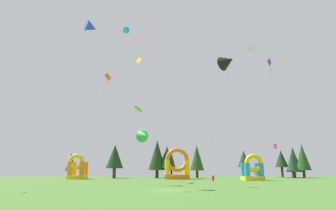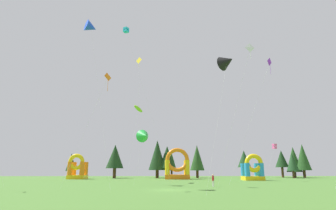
{
  "view_description": "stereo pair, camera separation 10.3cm",
  "coord_description": "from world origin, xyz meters",
  "px_view_note": "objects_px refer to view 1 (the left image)",
  "views": [
    {
      "loc": [
        -0.83,
        -36.45,
        2.69
      ],
      "look_at": [
        0.0,
        15.11,
        13.89
      ],
      "focal_mm": 30.87,
      "sensor_mm": 36.0,
      "label": 1
    },
    {
      "loc": [
        -0.73,
        -36.46,
        2.69
      ],
      "look_at": [
        0.0,
        15.11,
        13.89
      ],
      "focal_mm": 30.87,
      "sensor_mm": 36.0,
      "label": 2
    }
  ],
  "objects_px": {
    "kite_black_delta": "(227,62)",
    "inflatable_yellow_castle": "(177,168)",
    "kite_green_delta": "(144,136)",
    "kite_white_diamond": "(250,49)",
    "kite_purple_diamond": "(270,63)",
    "kite_lime_parafoil": "(138,109)",
    "kite_yellow_diamond": "(139,62)",
    "kite_pink_box": "(274,146)",
    "inflatable_blue_arch": "(253,170)",
    "person_near_camera": "(213,179)",
    "kite_cyan_box": "(126,30)",
    "kite_orange_diamond": "(108,78)",
    "kite_blue_delta": "(91,27)",
    "inflatable_orange_dome": "(77,170)"
  },
  "relations": [
    {
      "from": "kite_cyan_box",
      "to": "inflatable_yellow_castle",
      "type": "bearing_deg",
      "value": 65.24
    },
    {
      "from": "kite_orange_diamond",
      "to": "inflatable_yellow_castle",
      "type": "distance_m",
      "value": 36.36
    },
    {
      "from": "inflatable_yellow_castle",
      "to": "kite_lime_parafoil",
      "type": "bearing_deg",
      "value": -120.47
    },
    {
      "from": "kite_lime_parafoil",
      "to": "inflatable_yellow_castle",
      "type": "height_order",
      "value": "kite_lime_parafoil"
    },
    {
      "from": "inflatable_yellow_castle",
      "to": "inflatable_orange_dome",
      "type": "distance_m",
      "value": 24.17
    },
    {
      "from": "kite_blue_delta",
      "to": "kite_pink_box",
      "type": "distance_m",
      "value": 43.69
    },
    {
      "from": "kite_green_delta",
      "to": "kite_white_diamond",
      "type": "xyz_separation_m",
      "value": [
        14.82,
        -10.25,
        10.66
      ]
    },
    {
      "from": "kite_black_delta",
      "to": "kite_lime_parafoil",
      "type": "relative_size",
      "value": 1.08
    },
    {
      "from": "kite_white_diamond",
      "to": "person_near_camera",
      "type": "height_order",
      "value": "kite_white_diamond"
    },
    {
      "from": "kite_white_diamond",
      "to": "kite_pink_box",
      "type": "xyz_separation_m",
      "value": [
        11.94,
        25.19,
        -11.23
      ]
    },
    {
      "from": "kite_purple_diamond",
      "to": "kite_lime_parafoil",
      "type": "bearing_deg",
      "value": 159.33
    },
    {
      "from": "kite_black_delta",
      "to": "kite_pink_box",
      "type": "bearing_deg",
      "value": 60.89
    },
    {
      "from": "kite_purple_diamond",
      "to": "kite_black_delta",
      "type": "bearing_deg",
      "value": -126.79
    },
    {
      "from": "kite_green_delta",
      "to": "kite_yellow_diamond",
      "type": "height_order",
      "value": "kite_yellow_diamond"
    },
    {
      "from": "kite_black_delta",
      "to": "kite_yellow_diamond",
      "type": "height_order",
      "value": "kite_yellow_diamond"
    },
    {
      "from": "kite_lime_parafoil",
      "to": "inflatable_yellow_castle",
      "type": "relative_size",
      "value": 2.06
    },
    {
      "from": "kite_blue_delta",
      "to": "inflatable_blue_arch",
      "type": "relative_size",
      "value": 4.72
    },
    {
      "from": "kite_green_delta",
      "to": "kite_purple_diamond",
      "type": "xyz_separation_m",
      "value": [
        21.77,
        0.98,
        12.89
      ]
    },
    {
      "from": "inflatable_orange_dome",
      "to": "kite_yellow_diamond",
      "type": "bearing_deg",
      "value": -20.5
    },
    {
      "from": "kite_black_delta",
      "to": "kite_pink_box",
      "type": "height_order",
      "value": "kite_black_delta"
    },
    {
      "from": "kite_green_delta",
      "to": "inflatable_blue_arch",
      "type": "distance_m",
      "value": 29.13
    },
    {
      "from": "kite_orange_diamond",
      "to": "kite_green_delta",
      "type": "relative_size",
      "value": 1.75
    },
    {
      "from": "kite_orange_diamond",
      "to": "kite_lime_parafoil",
      "type": "relative_size",
      "value": 1.02
    },
    {
      "from": "kite_purple_diamond",
      "to": "inflatable_yellow_castle",
      "type": "relative_size",
      "value": 2.92
    },
    {
      "from": "kite_orange_diamond",
      "to": "kite_green_delta",
      "type": "xyz_separation_m",
      "value": [
        4.49,
        8.47,
        -7.08
      ]
    },
    {
      "from": "inflatable_blue_arch",
      "to": "kite_orange_diamond",
      "type": "bearing_deg",
      "value": -136.2
    },
    {
      "from": "kite_purple_diamond",
      "to": "kite_white_diamond",
      "type": "relative_size",
      "value": 1.12
    },
    {
      "from": "inflatable_blue_arch",
      "to": "kite_lime_parafoil",
      "type": "bearing_deg",
      "value": -162.79
    },
    {
      "from": "kite_white_diamond",
      "to": "kite_lime_parafoil",
      "type": "bearing_deg",
      "value": 129.67
    },
    {
      "from": "kite_blue_delta",
      "to": "person_near_camera",
      "type": "xyz_separation_m",
      "value": [
        19.11,
        -1.45,
        -24.24
      ]
    },
    {
      "from": "kite_orange_diamond",
      "to": "inflatable_yellow_castle",
      "type": "height_order",
      "value": "kite_orange_diamond"
    },
    {
      "from": "kite_orange_diamond",
      "to": "kite_pink_box",
      "type": "bearing_deg",
      "value": 36.84
    },
    {
      "from": "kite_yellow_diamond",
      "to": "inflatable_orange_dome",
      "type": "relative_size",
      "value": 4.8
    },
    {
      "from": "kite_orange_diamond",
      "to": "kite_blue_delta",
      "type": "xyz_separation_m",
      "value": [
        -4.36,
        5.79,
        10.53
      ]
    },
    {
      "from": "person_near_camera",
      "to": "inflatable_yellow_castle",
      "type": "relative_size",
      "value": 0.25
    },
    {
      "from": "kite_black_delta",
      "to": "kite_white_diamond",
      "type": "height_order",
      "value": "kite_white_diamond"
    },
    {
      "from": "kite_purple_diamond",
      "to": "kite_white_diamond",
      "type": "distance_m",
      "value": 13.4
    },
    {
      "from": "kite_lime_parafoil",
      "to": "inflatable_blue_arch",
      "type": "xyz_separation_m",
      "value": [
        24.5,
        7.59,
        -12.06
      ]
    },
    {
      "from": "kite_lime_parafoil",
      "to": "kite_white_diamond",
      "type": "bearing_deg",
      "value": -50.33
    },
    {
      "from": "kite_white_diamond",
      "to": "kite_blue_delta",
      "type": "distance_m",
      "value": 25.81
    },
    {
      "from": "kite_cyan_box",
      "to": "kite_purple_diamond",
      "type": "distance_m",
      "value": 26.36
    },
    {
      "from": "kite_cyan_box",
      "to": "kite_yellow_diamond",
      "type": "relative_size",
      "value": 0.97
    },
    {
      "from": "kite_orange_diamond",
      "to": "kite_green_delta",
      "type": "height_order",
      "value": "kite_orange_diamond"
    },
    {
      "from": "person_near_camera",
      "to": "kite_white_diamond",
      "type": "bearing_deg",
      "value": -9.38
    },
    {
      "from": "kite_black_delta",
      "to": "inflatable_yellow_castle",
      "type": "distance_m",
      "value": 39.96
    },
    {
      "from": "kite_purple_diamond",
      "to": "inflatable_blue_arch",
      "type": "distance_m",
      "value": 24.81
    },
    {
      "from": "kite_lime_parafoil",
      "to": "inflatable_yellow_castle",
      "type": "distance_m",
      "value": 20.0
    },
    {
      "from": "inflatable_blue_arch",
      "to": "inflatable_yellow_castle",
      "type": "bearing_deg",
      "value": 158.02
    },
    {
      "from": "kite_green_delta",
      "to": "kite_white_diamond",
      "type": "relative_size",
      "value": 0.46
    },
    {
      "from": "kite_green_delta",
      "to": "kite_yellow_diamond",
      "type": "relative_size",
      "value": 0.31
    }
  ]
}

